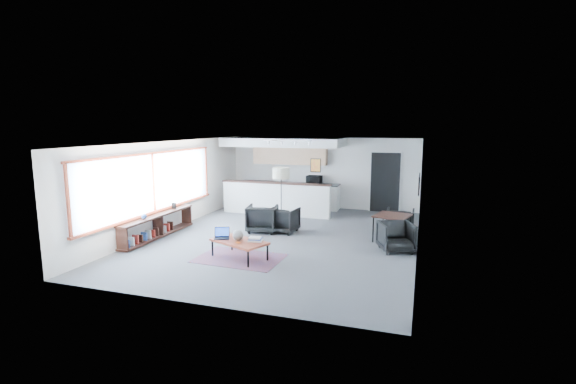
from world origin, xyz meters
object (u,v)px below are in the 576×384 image
(dining_table, at_px, (392,217))
(dining_chair_near, at_px, (396,238))
(coffee_table, at_px, (239,242))
(book_stack, at_px, (255,239))
(dining_chair_far, at_px, (400,222))
(floor_lamp, at_px, (281,175))
(microwave, at_px, (314,179))
(laptop, at_px, (222,235))
(armchair_left, at_px, (262,217))
(armchair_right, at_px, (284,219))
(ceramic_pot, at_px, (238,235))

(dining_table, bearing_deg, dining_chair_near, -79.24)
(coffee_table, height_order, book_stack, book_stack)
(dining_table, bearing_deg, dining_chair_far, 79.65)
(floor_lamp, distance_m, dining_table, 3.58)
(dining_table, relative_size, microwave, 1.93)
(laptop, relative_size, floor_lamp, 0.24)
(dining_chair_near, xyz_separation_m, microwave, (-3.22, 4.43, 0.77))
(laptop, distance_m, armchair_left, 2.39)
(coffee_table, distance_m, dining_table, 4.15)
(dining_table, bearing_deg, coffee_table, -141.34)
(coffee_table, distance_m, armchair_left, 2.49)
(floor_lamp, distance_m, dining_chair_near, 4.09)
(armchair_right, relative_size, floor_lamp, 0.44)
(book_stack, distance_m, armchair_left, 2.51)
(ceramic_pot, relative_size, armchair_right, 0.32)
(floor_lamp, bearing_deg, microwave, 83.42)
(dining_chair_near, bearing_deg, ceramic_pot, -175.56)
(dining_chair_near, bearing_deg, laptop, -179.50)
(book_stack, relative_size, floor_lamp, 0.20)
(dining_chair_far, bearing_deg, floor_lamp, 1.51)
(laptop, height_order, dining_chair_far, laptop)
(dining_table, height_order, dining_chair_far, dining_table)
(book_stack, xyz_separation_m, armchair_left, (-0.78, 2.39, -0.05))
(coffee_table, height_order, armchair_left, armchair_left)
(armchair_right, distance_m, microwave, 3.62)
(book_stack, xyz_separation_m, dining_chair_near, (3.03, 1.64, -0.14))
(coffee_table, relative_size, dining_table, 1.45)
(laptop, bearing_deg, book_stack, -23.41)
(armchair_left, bearing_deg, dining_chair_far, -175.85)
(ceramic_pot, distance_m, dining_chair_far, 4.91)
(floor_lamp, distance_m, microwave, 2.83)
(ceramic_pot, relative_size, microwave, 0.47)
(armchair_right, height_order, floor_lamp, floor_lamp)
(laptop, distance_m, dining_table, 4.49)
(coffee_table, height_order, ceramic_pot, ceramic_pot)
(coffee_table, distance_m, ceramic_pot, 0.16)
(book_stack, xyz_separation_m, floor_lamp, (-0.51, 3.30, 1.08))
(coffee_table, relative_size, book_stack, 4.17)
(armchair_left, distance_m, dining_chair_near, 3.88)
(book_stack, xyz_separation_m, dining_chair_far, (3.03, 3.43, -0.15))
(armchair_right, bearing_deg, dining_table, -174.29)
(ceramic_pot, distance_m, dining_table, 4.17)
(floor_lamp, bearing_deg, dining_chair_near, -25.14)
(armchair_left, relative_size, microwave, 1.60)
(floor_lamp, height_order, dining_table, floor_lamp)
(armchair_left, distance_m, floor_lamp, 1.47)
(armchair_left, bearing_deg, laptop, 77.11)
(dining_table, bearing_deg, microwave, 130.64)
(book_stack, distance_m, armchair_right, 2.53)
(armchair_left, relative_size, dining_chair_near, 1.26)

